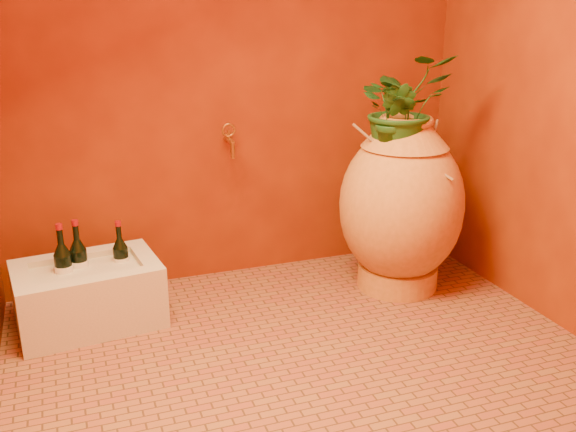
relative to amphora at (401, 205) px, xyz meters
name	(u,v)px	position (x,y,z in m)	size (l,w,h in m)	color
floor	(303,355)	(-0.74, -0.50, -0.46)	(2.50, 2.50, 0.00)	brown
wall_back	(235,46)	(-0.74, 0.50, 0.79)	(2.50, 0.02, 2.50)	#5F1A05
wall_right	(571,54)	(0.51, -0.50, 0.79)	(0.02, 2.00, 2.50)	#5F1A05
amphora	(401,205)	(0.00, 0.00, 0.00)	(0.85, 0.85, 0.93)	#C98438
stone_basin	(89,295)	(-1.59, 0.13, -0.32)	(0.70, 0.52, 0.30)	beige
wine_bottle_a	(79,263)	(-1.61, 0.19, -0.17)	(0.08, 0.08, 0.34)	black
wine_bottle_b	(64,269)	(-1.68, 0.14, -0.17)	(0.08, 0.08, 0.34)	black
wine_bottle_c	(121,260)	(-1.42, 0.19, -0.18)	(0.08, 0.08, 0.31)	black
wall_tap	(230,139)	(-0.80, 0.41, 0.33)	(0.07, 0.16, 0.17)	#A26F25
plant_main	(402,107)	(-0.02, 0.01, 0.51)	(0.47, 0.41, 0.52)	#184419
plant_side	(395,120)	(-0.10, -0.06, 0.46)	(0.20, 0.16, 0.37)	#184419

